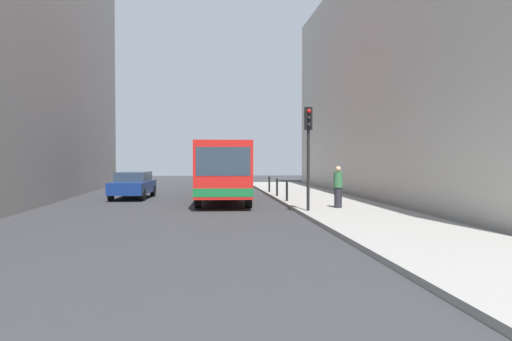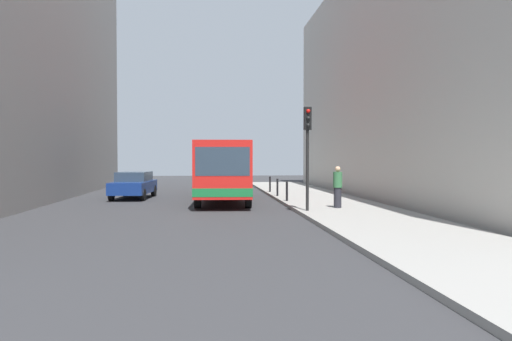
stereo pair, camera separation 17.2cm
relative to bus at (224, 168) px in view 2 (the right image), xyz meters
name	(u,v)px [view 2 (the right image)]	position (x,y,z in m)	size (l,w,h in m)	color
ground_plane	(216,208)	(-0.50, -3.93, -1.73)	(80.00, 80.00, 0.00)	#2D2D30
sidewalk	(334,205)	(4.90, -3.93, -1.65)	(4.40, 40.00, 0.15)	gray
building_right	(423,75)	(11.00, 0.07, 5.11)	(7.00, 32.00, 13.67)	#BCB7AD
bus	(224,168)	(0.00, 0.00, 0.00)	(3.04, 11.13, 3.00)	red
car_beside_bus	(134,184)	(-4.96, 1.58, -0.94)	(2.12, 4.52, 1.48)	navy
car_behind_bus	(216,178)	(-0.25, 10.21, -0.94)	(1.90, 4.42, 1.48)	#A5A8AD
traffic_light	(308,139)	(3.05, -6.81, 1.28)	(0.28, 0.33, 4.10)	black
bollard_near	(287,191)	(2.95, -2.47, -1.10)	(0.11, 0.11, 0.95)	black
bollard_mid	(277,187)	(2.95, 0.71, -1.10)	(0.11, 0.11, 0.95)	black
bollard_far	(270,184)	(2.95, 3.89, -1.10)	(0.11, 0.11, 0.95)	black
pedestrian_near_signal	(338,187)	(4.55, -5.83, -0.70)	(0.38, 0.38, 1.74)	#26262D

